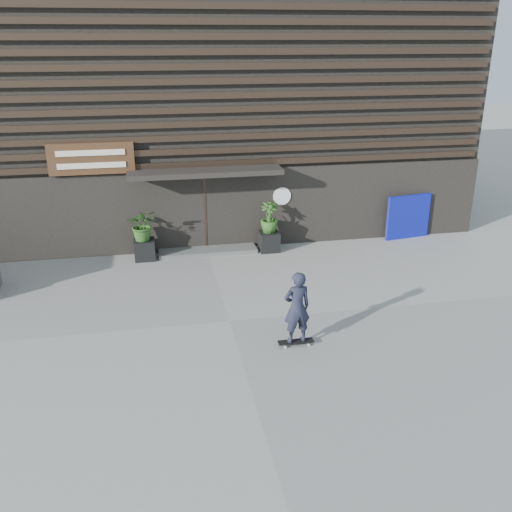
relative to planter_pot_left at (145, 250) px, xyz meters
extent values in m
plane|color=gray|center=(1.90, -4.40, -0.30)|extent=(80.00, 80.00, 0.00)
cube|color=#4F504D|center=(1.90, 0.20, -0.24)|extent=(3.00, 0.80, 0.12)
cube|color=black|center=(0.00, 0.00, 0.00)|extent=(0.60, 0.60, 0.60)
imported|color=#2D591E|center=(0.00, 0.00, 0.78)|extent=(0.86, 0.75, 0.96)
cube|color=black|center=(3.80, 0.00, 0.00)|extent=(0.60, 0.60, 0.60)
imported|color=#2D591E|center=(3.80, 0.00, 0.78)|extent=(0.54, 0.54, 0.96)
cube|color=#0B1299|center=(8.52, 0.30, 0.43)|extent=(1.55, 0.36, 1.45)
cube|color=black|center=(1.90, 5.60, 3.70)|extent=(18.00, 10.00, 8.00)
cube|color=black|center=(1.90, 0.54, 0.95)|extent=(18.00, 0.12, 2.50)
cube|color=#38281E|center=(1.90, 0.48, 2.40)|extent=(17.60, 0.08, 0.18)
cube|color=#38281E|center=(1.90, 0.48, 2.79)|extent=(17.60, 0.08, 0.18)
cube|color=#38281E|center=(1.90, 0.48, 3.18)|extent=(17.60, 0.08, 0.18)
cube|color=#38281E|center=(1.90, 0.48, 3.58)|extent=(17.60, 0.08, 0.18)
cube|color=#38281E|center=(1.90, 0.48, 3.97)|extent=(17.60, 0.08, 0.18)
cube|color=#38281E|center=(1.90, 0.48, 4.36)|extent=(17.60, 0.08, 0.18)
cube|color=#38281E|center=(1.90, 0.48, 4.75)|extent=(17.60, 0.08, 0.18)
cube|color=#38281E|center=(1.90, 0.48, 5.15)|extent=(17.60, 0.08, 0.18)
cube|color=#38281E|center=(1.90, 0.48, 5.54)|extent=(17.60, 0.08, 0.18)
cube|color=#38281E|center=(1.90, 0.48, 5.93)|extent=(17.60, 0.08, 0.18)
cube|color=#38281E|center=(1.90, 0.48, 6.32)|extent=(17.60, 0.08, 0.18)
cube|color=#38281E|center=(1.90, 0.48, 6.72)|extent=(17.60, 0.08, 0.18)
cube|color=black|center=(1.90, 0.10, 2.25)|extent=(4.50, 1.00, 0.15)
cube|color=black|center=(1.90, 0.70, 0.85)|extent=(2.40, 0.30, 2.30)
cube|color=#38281E|center=(1.90, 0.52, 0.85)|extent=(0.06, 0.10, 2.30)
cube|color=#472B19|center=(-1.30, 0.40, 2.70)|extent=(2.40, 0.10, 0.90)
cube|color=beige|center=(-1.30, 0.33, 2.88)|extent=(1.90, 0.02, 0.16)
cube|color=beige|center=(-1.30, 0.33, 2.52)|extent=(1.90, 0.02, 0.16)
cylinder|color=white|center=(4.30, 0.46, 1.30)|extent=(0.56, 0.03, 0.56)
cube|color=black|center=(3.16, -5.76, -0.21)|extent=(0.78, 0.20, 0.02)
cylinder|color=beige|center=(2.90, -5.86, -0.27)|extent=(0.06, 0.03, 0.06)
cylinder|color=#A5A5A0|center=(2.90, -5.66, -0.27)|extent=(0.06, 0.03, 0.06)
cylinder|color=beige|center=(3.42, -5.86, -0.27)|extent=(0.06, 0.03, 0.06)
cylinder|color=#A7A7A2|center=(3.42, -5.66, -0.27)|extent=(0.06, 0.03, 0.06)
imported|color=black|center=(3.16, -5.76, 0.60)|extent=(0.63, 0.45, 1.62)
camera|label=1|loc=(0.30, -16.06, 5.94)|focal=39.49mm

